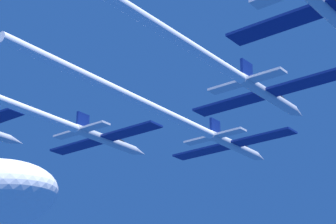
# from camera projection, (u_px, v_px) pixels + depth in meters

# --- Properties ---
(jet_lead) EXTENTS (17.95, 46.11, 2.97)m
(jet_lead) POSITION_uv_depth(u_px,v_px,m) (182.00, 121.00, 76.31)
(jet_lead) COLOR silver
(jet_left_wing) EXTENTS (17.95, 48.91, 2.97)m
(jet_left_wing) POSITION_uv_depth(u_px,v_px,m) (32.00, 112.00, 74.45)
(jet_left_wing) COLOR silver
(jet_right_wing) EXTENTS (17.95, 41.53, 2.97)m
(jet_right_wing) POSITION_uv_depth(u_px,v_px,m) (220.00, 65.00, 62.37)
(jet_right_wing) COLOR silver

